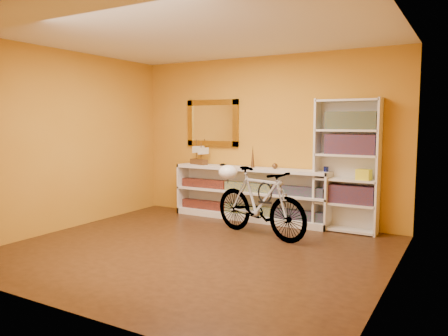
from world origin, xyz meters
The scene contains 24 objects.
floor centered at (0.00, 0.00, -0.01)m, with size 4.50×4.00×0.01m, color black.
ceiling centered at (0.00, 0.00, 2.60)m, with size 4.50×4.00×0.01m, color silver.
back_wall centered at (0.00, 2.00, 1.30)m, with size 4.50×0.01×2.60m, color #BC7D1C.
left_wall centered at (-2.25, 0.00, 1.30)m, with size 0.01×4.00×2.60m, color #BC7D1C.
right_wall centered at (2.25, 0.00, 1.30)m, with size 0.01×4.00×2.60m, color #BC7D1C.
gilt_mirror centered at (-0.95, 1.97, 1.55)m, with size 0.98×0.06×0.78m, color olive.
wall_socket centered at (0.90, 1.99, 0.25)m, with size 0.09×0.01×0.09m, color silver.
console_unit centered at (-0.17, 1.81, 0.42)m, with size 2.60×0.35×0.85m, color silver, non-canonical shape.
cd_row_lower centered at (-0.17, 1.79, 0.17)m, with size 2.50×0.13×0.14m, color black.
cd_row_upper centered at (-0.17, 1.79, 0.54)m, with size 2.50×0.13×0.14m, color navy.
model_ship centered at (-1.13, 1.81, 1.06)m, with size 0.36×0.13×0.42m, color #462B13, non-canonical shape.
toy_car centered at (-0.65, 1.81, 0.85)m, with size 0.00×0.00×0.00m, color black.
bronze_ornament centered at (-0.11, 1.81, 1.03)m, with size 0.06×0.06×0.35m, color brown.
decorative_orb centered at (0.27, 1.81, 0.89)m, with size 0.09×0.09×0.09m, color brown.
bookcase centered at (1.36, 1.84, 0.95)m, with size 0.90×0.30×1.90m, color silver, non-canonical shape.
book_row_a centered at (1.41, 1.84, 0.55)m, with size 0.70×0.22×0.26m, color maroon.
book_row_b centered at (1.41, 1.84, 1.25)m, with size 0.70×0.22×0.28m, color maroon.
book_row_c centered at (1.41, 1.84, 1.59)m, with size 0.70×0.22×0.25m, color #164250.
travel_mug centered at (1.07, 1.82, 0.84)m, with size 0.07×0.07×0.16m, color navy.
red_tin centered at (1.16, 1.87, 1.55)m, with size 0.13×0.13×0.16m, color maroon.
yellow_bag centered at (1.61, 1.80, 0.84)m, with size 0.19×0.13×0.15m, color yellow.
bicycle centered at (0.40, 0.97, 0.48)m, with size 1.62×0.42×0.95m, color silver.
helmet centered at (-0.19, 1.15, 0.84)m, with size 0.28×0.27×0.21m, color white.
u_lock centered at (0.50, 0.95, 0.62)m, with size 0.21×0.21×0.02m, color black.
Camera 1 is at (2.90, -4.37, 1.57)m, focal length 34.92 mm.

